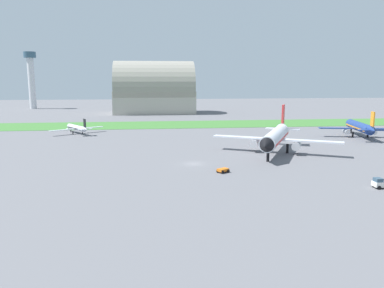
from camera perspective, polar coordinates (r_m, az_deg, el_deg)
The scene contains 9 objects.
ground_plane at distance 90.02m, azimuth 0.15°, elevation -3.02°, with size 600.00×600.00×0.00m, color slate.
grass_taxiway_strip at distance 167.78m, azimuth -3.01°, elevation 2.97°, with size 360.00×28.00×0.08m, color #3D7533.
airplane_midfield_jet at distance 104.65m, azimuth 12.59°, elevation 1.04°, with size 32.17×32.09×12.38m.
airplane_taxiing_turboprop at distance 145.50m, azimuth -17.10°, elevation 2.37°, with size 17.90×15.67×6.15m.
airplane_parked_jet_far at distance 143.34m, azimuth 24.16°, elevation 2.36°, with size 27.58×27.22×9.84m.
baggage_cart_near_gate at distance 81.73m, azimuth 4.73°, elevation -3.96°, with size 2.95×2.76×0.90m.
pushback_tug_midfield at distance 78.42m, azimuth 26.93°, elevation -5.35°, with size 3.63×2.10×1.95m.
hangar_distant at distance 226.37m, azimuth -5.77°, elevation 8.03°, with size 47.26×29.47×30.59m.
control_tower at distance 280.86m, azimuth -23.26°, elevation 9.53°, with size 8.00×8.00×38.27m.
Camera 1 is at (-10.25, -87.17, 19.97)m, focal length 35.08 mm.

